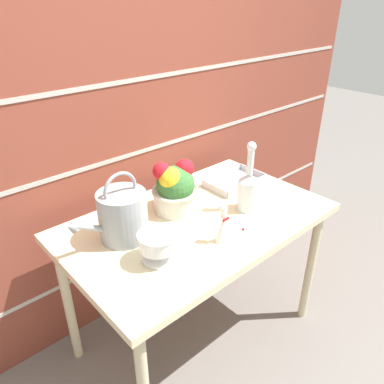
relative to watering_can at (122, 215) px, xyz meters
The scene contains 10 objects.
ground_plane 0.91m from the watering_can, 16.44° to the right, with size 12.00×12.00×0.00m, color slate.
brick_wall 0.57m from the watering_can, 50.75° to the left, with size 3.60×0.08×2.20m.
patio_table 0.38m from the watering_can, 16.44° to the right, with size 1.20×0.73×0.74m.
watering_can is the anchor object (origin of this frame).
crystal_pedestal_bowl 0.22m from the watering_can, 86.79° to the right, with size 0.15×0.15×0.12m.
flower_planter 0.30m from the watering_can, ahead, with size 0.22×0.22×0.25m.
glass_decanter 0.59m from the watering_can, 18.98° to the right, with size 0.10×0.10×0.34m.
figurine_vase 0.41m from the watering_can, 46.10° to the right, with size 0.06×0.06×0.17m.
wire_tray 0.71m from the watering_can, ahead, with size 0.31×0.19×0.04m.
fallen_petal 0.51m from the watering_can, 36.13° to the right, with size 0.01×0.01×0.01m.
Camera 1 is at (-0.97, -1.05, 1.64)m, focal length 35.00 mm.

